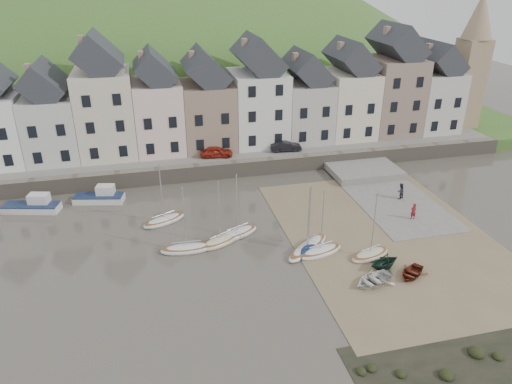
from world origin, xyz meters
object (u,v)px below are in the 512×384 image
object	(u,v)px
rowboat_white	(373,280)
person_red	(413,211)
sailboat_0	(164,220)
person_dark	(400,191)
rowboat_green	(384,261)
car_left	(216,152)
rowboat_red	(411,273)
car_right	(286,146)

from	to	relation	value
rowboat_white	person_red	size ratio (longest dim) A/B	2.07
sailboat_0	person_dark	distance (m)	24.50
rowboat_green	car_left	size ratio (longest dim) A/B	0.71
car_left	sailboat_0	bearing A→B (deg)	157.72
rowboat_green	car_left	bearing A→B (deg)	-172.38
sailboat_0	rowboat_red	world-z (taller)	sailboat_0
sailboat_0	car_right	distance (m)	19.89
person_red	person_dark	xyz separation A→B (m)	(1.00, 4.33, 0.04)
rowboat_red	car_left	xyz separation A→B (m)	(-11.39, 25.46, 1.90)
rowboat_red	sailboat_0	bearing A→B (deg)	-162.27
rowboat_white	sailboat_0	bearing A→B (deg)	-152.10
rowboat_green	rowboat_red	xyz separation A→B (m)	(1.65, -1.40, -0.42)
rowboat_red	person_dark	size ratio (longest dim) A/B	1.64
person_red	car_left	bearing A→B (deg)	-51.06
sailboat_0	car_left	size ratio (longest dim) A/B	1.64
person_dark	car_right	distance (m)	15.47
rowboat_green	sailboat_0	bearing A→B (deg)	-140.05
rowboat_green	rowboat_red	size ratio (longest dim) A/B	0.96
car_right	rowboat_green	bearing A→B (deg)	-171.47
person_dark	rowboat_white	bearing A→B (deg)	31.51
rowboat_white	rowboat_green	world-z (taller)	rowboat_green
rowboat_green	car_left	distance (m)	26.00
rowboat_white	rowboat_green	distance (m)	2.40
rowboat_white	person_red	world-z (taller)	person_red
rowboat_red	person_red	xyz separation A→B (m)	(4.99, 8.42, 0.59)
person_red	car_left	distance (m)	23.67
rowboat_green	rowboat_white	bearing A→B (deg)	-61.42
car_right	rowboat_white	bearing A→B (deg)	-175.51
rowboat_white	car_left	bearing A→B (deg)	177.40
rowboat_white	person_dark	distance (m)	16.01
sailboat_0	car_left	bearing A→B (deg)	59.32
car_right	rowboat_red	bearing A→B (deg)	-167.93
rowboat_red	car_left	world-z (taller)	car_left
rowboat_white	person_dark	xyz separation A→B (m)	(9.38, 12.97, 0.57)
sailboat_0	person_red	bearing A→B (deg)	-12.15
rowboat_red	person_dark	xyz separation A→B (m)	(5.99, 12.75, 0.63)
car_left	person_dark	bearing A→B (deg)	-117.79
rowboat_white	rowboat_red	xyz separation A→B (m)	(3.39, 0.22, -0.06)
rowboat_red	person_red	bearing A→B (deg)	113.18
person_dark	rowboat_red	bearing A→B (deg)	42.22
rowboat_green	car_right	size ratio (longest dim) A/B	0.72
rowboat_white	rowboat_red	size ratio (longest dim) A/B	1.20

